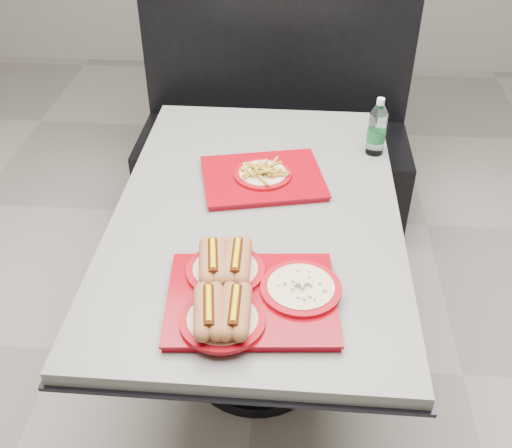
# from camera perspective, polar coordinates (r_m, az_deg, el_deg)

# --- Properties ---
(ground) EXTENTS (6.00, 6.00, 0.00)m
(ground) POSITION_cam_1_polar(r_m,az_deg,el_deg) (2.42, 0.10, -13.00)
(ground) COLOR #A29C91
(ground) RESTS_ON ground
(diner_table) EXTENTS (0.92, 1.42, 0.75)m
(diner_table) POSITION_cam_1_polar(r_m,az_deg,el_deg) (2.01, 0.11, -2.26)
(diner_table) COLOR black
(diner_table) RESTS_ON ground
(booth_bench) EXTENTS (1.30, 0.57, 1.35)m
(booth_bench) POSITION_cam_1_polar(r_m,az_deg,el_deg) (3.02, 1.73, 8.26)
(booth_bench) COLOR black
(booth_bench) RESTS_ON ground
(tray_near) EXTENTS (0.47, 0.40, 0.10)m
(tray_near) POSITION_cam_1_polar(r_m,az_deg,el_deg) (1.56, -1.10, -6.52)
(tray_near) COLOR maroon
(tray_near) RESTS_ON diner_table
(tray_far) EXTENTS (0.46, 0.39, 0.08)m
(tray_far) POSITION_cam_1_polar(r_m,az_deg,el_deg) (2.03, 0.65, 4.65)
(tray_far) COLOR maroon
(tray_far) RESTS_ON diner_table
(water_bottle) EXTENTS (0.07, 0.07, 0.21)m
(water_bottle) POSITION_cam_1_polar(r_m,az_deg,el_deg) (2.20, 11.44, 8.79)
(water_bottle) COLOR silver
(water_bottle) RESTS_ON diner_table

